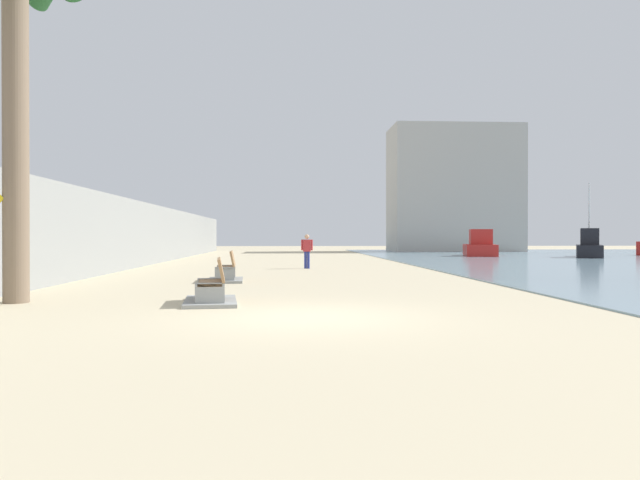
% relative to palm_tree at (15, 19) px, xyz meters
% --- Properties ---
extents(ground_plane, '(120.00, 120.00, 0.00)m').
position_rel_palm_tree_xyz_m(ground_plane, '(6.22, 15.27, -6.19)').
color(ground_plane, '#C6B793').
extents(seawall, '(0.80, 64.00, 3.10)m').
position_rel_palm_tree_xyz_m(seawall, '(-1.28, 15.27, -4.64)').
color(seawall, gray).
rests_on(seawall, ground).
extents(palm_tree, '(3.24, 3.29, 8.44)m').
position_rel_palm_tree_xyz_m(palm_tree, '(0.00, 0.00, 0.00)').
color(palm_tree, '#7A6651').
rests_on(palm_tree, ground).
extents(bench_near, '(1.31, 2.20, 0.98)m').
position_rel_palm_tree_xyz_m(bench_near, '(4.30, -0.34, -5.96)').
color(bench_near, gray).
rests_on(bench_near, ground).
extents(bench_far, '(1.23, 2.16, 0.98)m').
position_rel_palm_tree_xyz_m(bench_far, '(4.00, 6.08, -5.96)').
color(bench_far, gray).
rests_on(bench_far, ground).
extents(person_walking, '(0.52, 0.23, 1.54)m').
position_rel_palm_tree_xyz_m(person_walking, '(6.89, 13.59, -5.31)').
color(person_walking, navy).
rests_on(person_walking, ground).
extents(boat_distant, '(3.04, 4.73, 1.90)m').
position_rel_palm_tree_xyz_m(boat_distant, '(19.86, 28.99, -5.47)').
color(boat_distant, red).
rests_on(boat_distant, water_bay).
extents(boat_far_right, '(3.54, 5.08, 5.02)m').
position_rel_palm_tree_xyz_m(boat_far_right, '(26.35, 25.98, -5.44)').
color(boat_far_right, black).
rests_on(boat_far_right, water_bay).
extents(harbor_building, '(12.00, 6.00, 11.81)m').
position_rel_palm_tree_xyz_m(harbor_building, '(21.99, 43.27, -0.29)').
color(harbor_building, '#ADAAA3').
rests_on(harbor_building, ground).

